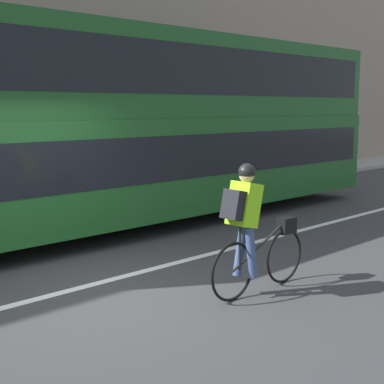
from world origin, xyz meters
name	(u,v)px	position (x,y,z in m)	size (l,w,h in m)	color
ground_plane	(95,292)	(0.00, 0.00, 0.00)	(80.00, 80.00, 0.00)	#38383A
road_center_line	(84,287)	(0.00, 0.28, 0.00)	(50.00, 0.14, 0.01)	silver
bus	(151,120)	(3.16, 2.76, 2.10)	(11.70, 2.46, 3.78)	black
cyclist_on_bike	(251,225)	(1.41, -1.41, 0.91)	(1.77, 0.32, 1.70)	black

